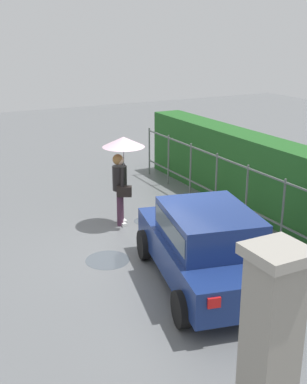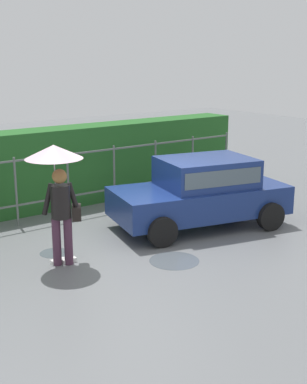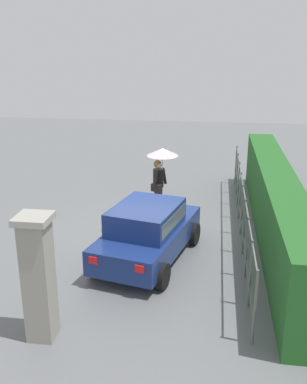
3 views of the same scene
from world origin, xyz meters
TOP-DOWN VIEW (x-y plane):
  - ground_plane at (0.00, 0.00)m, footprint 40.00×40.00m
  - car at (1.53, 0.29)m, footprint 3.98×2.52m
  - pedestrian at (-1.87, 0.18)m, footprint 0.99×0.99m
  - fence_section at (-0.39, 2.68)m, footprint 9.99×0.05m
  - hedge_row at (-0.39, 3.58)m, footprint 10.94×0.90m
  - puddle_near at (-0.20, -0.93)m, footprint 0.90×0.90m
  - puddle_far at (-1.75, 0.70)m, footprint 0.55×0.55m

SIDE VIEW (x-z plane):
  - ground_plane at x=0.00m, z-range 0.00..0.00m
  - puddle_near at x=-0.20m, z-range 0.00..0.00m
  - puddle_far at x=-1.75m, z-range 0.00..0.00m
  - car at x=1.53m, z-range 0.06..1.54m
  - fence_section at x=-0.39m, z-range 0.08..1.58m
  - hedge_row at x=-0.39m, z-range 0.00..1.90m
  - pedestrian at x=-1.87m, z-range 0.53..2.65m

